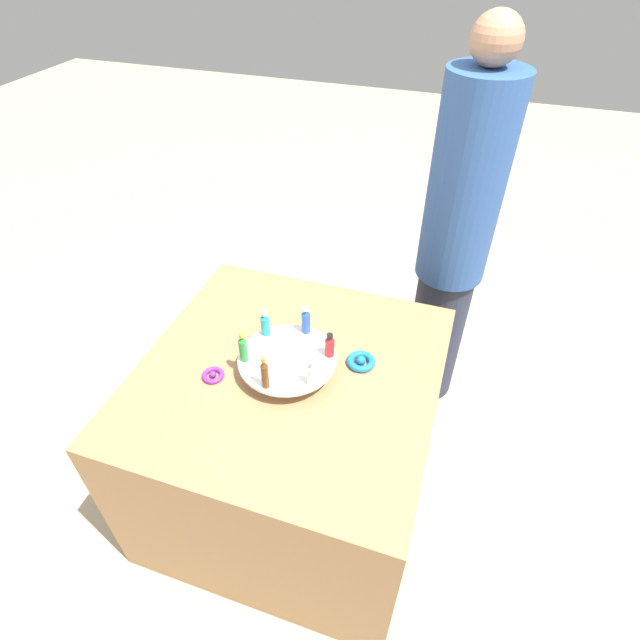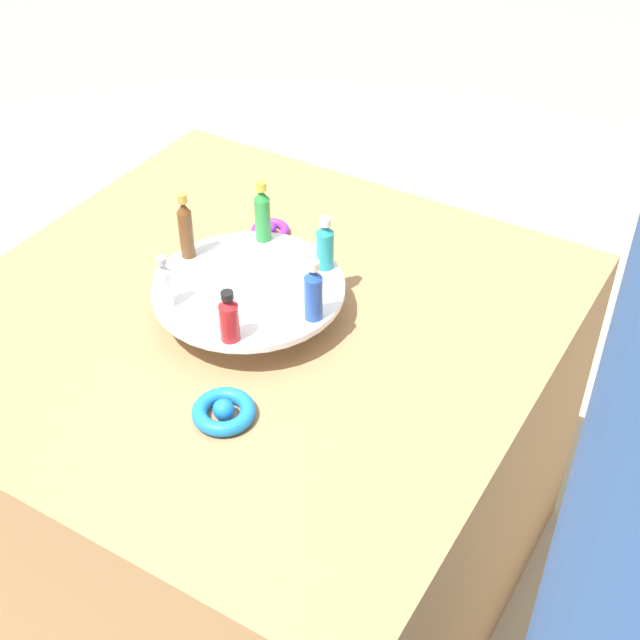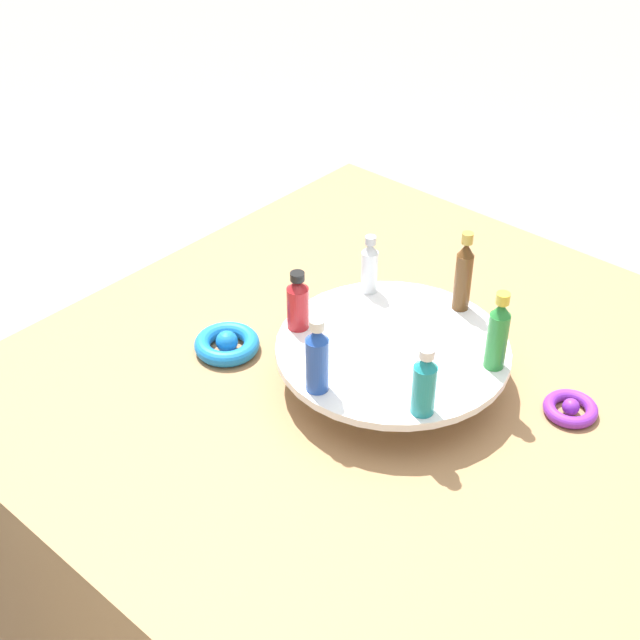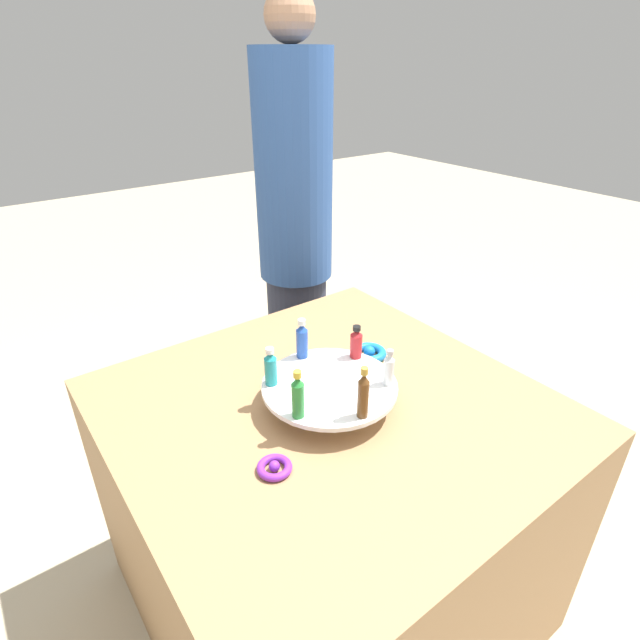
{
  "view_description": "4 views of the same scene",
  "coord_description": "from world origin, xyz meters",
  "px_view_note": "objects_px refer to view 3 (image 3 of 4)",
  "views": [
    {
      "loc": [
        0.49,
        -1.12,
        2.06
      ],
      "look_at": [
        0.07,
        0.13,
        0.92
      ],
      "focal_mm": 28.0,
      "sensor_mm": 36.0,
      "label": 1
    },
    {
      "loc": [
        1.01,
        0.75,
        1.79
      ],
      "look_at": [
        0.12,
        0.22,
        0.94
      ],
      "focal_mm": 50.0,
      "sensor_mm": 36.0,
      "label": 2
    },
    {
      "loc": [
        -0.6,
        0.84,
        1.62
      ],
      "look_at": [
        0.05,
        0.1,
        0.91
      ],
      "focal_mm": 50.0,
      "sensor_mm": 36.0,
      "label": 3
    },
    {
      "loc": [
        -0.63,
        -0.81,
        1.57
      ],
      "look_at": [
        0.09,
        0.16,
        0.93
      ],
      "focal_mm": 28.0,
      "sensor_mm": 36.0,
      "label": 4
    }
  ],
  "objects_px": {
    "bottle_brown": "(464,274)",
    "bottle_red": "(298,302)",
    "display_stand": "(392,358)",
    "bottle_teal": "(424,383)",
    "bottle_clear": "(370,266)",
    "bottle_green": "(498,333)",
    "bottle_blue": "(317,358)",
    "ribbon_bow_blue": "(227,344)",
    "ribbon_bow_purple": "(570,408)"
  },
  "relations": [
    {
      "from": "display_stand",
      "to": "bottle_clear",
      "type": "bearing_deg",
      "value": -36.95
    },
    {
      "from": "bottle_clear",
      "to": "ribbon_bow_blue",
      "type": "distance_m",
      "value": 0.25
    },
    {
      "from": "bottle_green",
      "to": "ribbon_bow_blue",
      "type": "bearing_deg",
      "value": 24.5
    },
    {
      "from": "display_stand",
      "to": "ribbon_bow_blue",
      "type": "relative_size",
      "value": 3.36
    },
    {
      "from": "display_stand",
      "to": "bottle_brown",
      "type": "relative_size",
      "value": 2.6
    },
    {
      "from": "bottle_teal",
      "to": "ribbon_bow_purple",
      "type": "height_order",
      "value": "bottle_teal"
    },
    {
      "from": "bottle_teal",
      "to": "bottle_green",
      "type": "bearing_deg",
      "value": -96.95
    },
    {
      "from": "bottle_brown",
      "to": "bottle_clear",
      "type": "bearing_deg",
      "value": 23.05
    },
    {
      "from": "display_stand",
      "to": "bottle_blue",
      "type": "height_order",
      "value": "bottle_blue"
    },
    {
      "from": "bottle_clear",
      "to": "ribbon_bow_blue",
      "type": "bearing_deg",
      "value": 59.11
    },
    {
      "from": "bottle_clear",
      "to": "ribbon_bow_blue",
      "type": "relative_size",
      "value": 0.97
    },
    {
      "from": "ribbon_bow_blue",
      "to": "bottle_clear",
      "type": "bearing_deg",
      "value": -120.89
    },
    {
      "from": "bottle_red",
      "to": "bottle_green",
      "type": "bearing_deg",
      "value": -156.95
    },
    {
      "from": "bottle_blue",
      "to": "ribbon_bow_purple",
      "type": "bearing_deg",
      "value": -134.67
    },
    {
      "from": "bottle_blue",
      "to": "ribbon_bow_blue",
      "type": "xyz_separation_m",
      "value": [
        0.22,
        -0.03,
        -0.11
      ]
    },
    {
      "from": "bottle_clear",
      "to": "bottle_red",
      "type": "distance_m",
      "value": 0.15
    },
    {
      "from": "display_stand",
      "to": "bottle_green",
      "type": "relative_size",
      "value": 2.8
    },
    {
      "from": "display_stand",
      "to": "bottle_brown",
      "type": "bearing_deg",
      "value": -96.95
    },
    {
      "from": "bottle_green",
      "to": "bottle_clear",
      "type": "bearing_deg",
      "value": -6.95
    },
    {
      "from": "bottle_blue",
      "to": "bottle_teal",
      "type": "relative_size",
      "value": 1.11
    },
    {
      "from": "bottle_brown",
      "to": "bottle_teal",
      "type": "distance_m",
      "value": 0.25
    },
    {
      "from": "bottle_teal",
      "to": "ribbon_bow_blue",
      "type": "distance_m",
      "value": 0.37
    },
    {
      "from": "bottle_clear",
      "to": "bottle_red",
      "type": "bearing_deg",
      "value": 83.05
    },
    {
      "from": "bottle_brown",
      "to": "ribbon_bow_blue",
      "type": "height_order",
      "value": "bottle_brown"
    },
    {
      "from": "bottle_red",
      "to": "ribbon_bow_blue",
      "type": "relative_size",
      "value": 0.93
    },
    {
      "from": "bottle_clear",
      "to": "ribbon_bow_purple",
      "type": "bearing_deg",
      "value": -176.14
    },
    {
      "from": "display_stand",
      "to": "bottle_clear",
      "type": "distance_m",
      "value": 0.16
    },
    {
      "from": "bottle_red",
      "to": "ribbon_bow_blue",
      "type": "xyz_separation_m",
      "value": [
        0.1,
        0.05,
        -0.1
      ]
    },
    {
      "from": "bottle_blue",
      "to": "bottle_red",
      "type": "bearing_deg",
      "value": -36.95
    },
    {
      "from": "bottle_red",
      "to": "bottle_teal",
      "type": "height_order",
      "value": "bottle_teal"
    },
    {
      "from": "display_stand",
      "to": "bottle_red",
      "type": "height_order",
      "value": "bottle_red"
    },
    {
      "from": "bottle_clear",
      "to": "bottle_teal",
      "type": "xyz_separation_m",
      "value": [
        -0.23,
        0.18,
        0.0
      ]
    },
    {
      "from": "bottle_clear",
      "to": "bottle_blue",
      "type": "relative_size",
      "value": 0.86
    },
    {
      "from": "bottle_clear",
      "to": "ribbon_bow_blue",
      "type": "xyz_separation_m",
      "value": [
        0.12,
        0.2,
        -0.1
      ]
    },
    {
      "from": "display_stand",
      "to": "ribbon_bow_blue",
      "type": "distance_m",
      "value": 0.26
    },
    {
      "from": "bottle_green",
      "to": "bottle_brown",
      "type": "bearing_deg",
      "value": -36.95
    },
    {
      "from": "bottle_green",
      "to": "bottle_clear",
      "type": "distance_m",
      "value": 0.25
    },
    {
      "from": "display_stand",
      "to": "bottle_teal",
      "type": "distance_m",
      "value": 0.16
    },
    {
      "from": "display_stand",
      "to": "bottle_red",
      "type": "relative_size",
      "value": 3.61
    },
    {
      "from": "bottle_green",
      "to": "bottle_brown",
      "type": "relative_size",
      "value": 0.93
    },
    {
      "from": "bottle_red",
      "to": "bottle_blue",
      "type": "distance_m",
      "value": 0.15
    },
    {
      "from": "bottle_brown",
      "to": "bottle_blue",
      "type": "xyz_separation_m",
      "value": [
        0.04,
        0.29,
        -0.01
      ]
    },
    {
      "from": "display_stand",
      "to": "bottle_teal",
      "type": "xyz_separation_m",
      "value": [
        -0.12,
        0.09,
        0.07
      ]
    },
    {
      "from": "bottle_red",
      "to": "ribbon_bow_blue",
      "type": "height_order",
      "value": "bottle_red"
    },
    {
      "from": "display_stand",
      "to": "bottle_brown",
      "type": "distance_m",
      "value": 0.17
    },
    {
      "from": "display_stand",
      "to": "ribbon_bow_blue",
      "type": "bearing_deg",
      "value": 25.31
    },
    {
      "from": "bottle_brown",
      "to": "bottle_red",
      "type": "relative_size",
      "value": 1.39
    },
    {
      "from": "bottle_clear",
      "to": "bottle_blue",
      "type": "bearing_deg",
      "value": 113.05
    },
    {
      "from": "bottle_clear",
      "to": "bottle_blue",
      "type": "distance_m",
      "value": 0.25
    },
    {
      "from": "bottle_blue",
      "to": "bottle_brown",
      "type": "bearing_deg",
      "value": -96.95
    }
  ]
}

